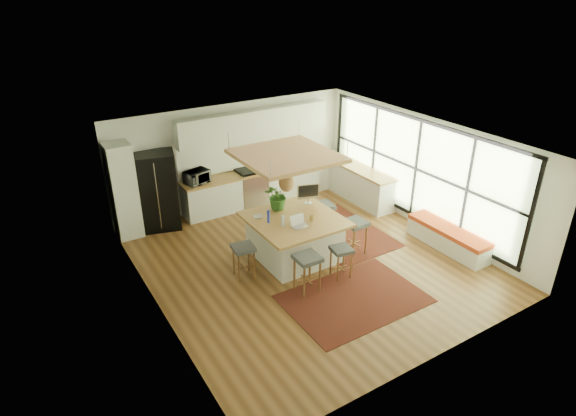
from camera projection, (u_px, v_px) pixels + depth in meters
floor at (308, 260)px, 10.35m from camera, size 7.00×7.00×0.00m
ceiling at (311, 140)px, 9.17m from camera, size 7.00×7.00×0.00m
wall_back at (234, 155)px, 12.44m from camera, size 6.50×0.00×6.50m
wall_front at (442, 290)px, 7.08m from camera, size 6.50×0.00×6.50m
wall_left at (152, 246)px, 8.22m from camera, size 0.00×7.00×7.00m
wall_right at (423, 173)px, 11.30m from camera, size 0.00×7.00×7.00m
window_wall at (423, 171)px, 11.26m from camera, size 0.10×6.20×2.60m
pantry at (123, 191)px, 10.90m from camera, size 0.55×0.60×2.25m
back_counter_base at (259, 187)px, 12.85m from camera, size 4.20×0.60×0.88m
back_counter_top at (259, 171)px, 12.65m from camera, size 4.24×0.64×0.05m
backsplash at (253, 151)px, 12.69m from camera, size 4.20×0.02×0.80m
upper_cabinets at (255, 123)px, 12.21m from camera, size 4.20×0.34×0.70m
range at (251, 187)px, 12.71m from camera, size 0.76×0.62×1.00m
right_counter_base at (357, 183)px, 13.08m from camera, size 0.60×2.50×0.88m
right_counter_top at (358, 167)px, 12.88m from camera, size 0.64×2.54×0.05m
window_bench at (448, 238)px, 10.72m from camera, size 0.52×2.00×0.50m
ceiling_panel at (286, 168)px, 9.62m from camera, size 1.86×1.86×0.80m
rug_near at (354, 298)px, 9.11m from camera, size 2.60×1.80×0.01m
rug_right at (340, 232)px, 11.46m from camera, size 1.80×2.60×0.01m
fridge at (157, 192)px, 11.35m from camera, size 1.10×0.96×1.89m
island at (295, 237)px, 10.31m from camera, size 1.85×1.85×0.93m
stool_near_left at (307, 275)px, 9.20m from camera, size 0.47×0.47×0.78m
stool_near_right at (341, 261)px, 9.66m from camera, size 0.44×0.44×0.66m
stool_right_front at (354, 239)px, 10.48m from camera, size 0.48×0.48×0.79m
stool_right_back at (323, 220)px, 11.30m from camera, size 0.52×0.52×0.76m
stool_left_side at (244, 261)px, 9.64m from camera, size 0.47×0.47×0.71m
laptop at (300, 222)px, 9.71m from camera, size 0.33×0.35×0.24m
monitor at (308, 193)px, 10.65m from camera, size 0.54×0.33×0.47m
microwave at (197, 176)px, 11.75m from camera, size 0.66×0.48×0.40m
island_plant at (278, 198)px, 10.42m from camera, size 0.85×0.86×0.50m
island_bowl at (258, 217)px, 10.10m from camera, size 0.25×0.25×0.05m
island_bottle_0 at (270, 219)px, 9.88m from camera, size 0.07×0.07×0.19m
island_bottle_1 at (282, 222)px, 9.76m from camera, size 0.07×0.07×0.19m
island_bottle_2 at (313, 217)px, 9.95m from camera, size 0.07×0.07×0.19m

